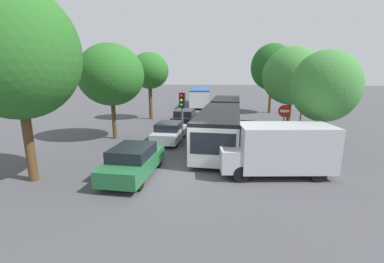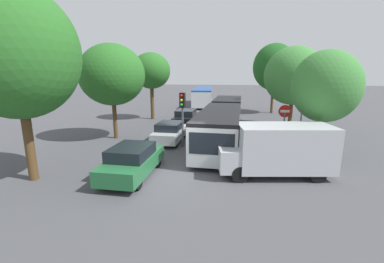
% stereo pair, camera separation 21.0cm
% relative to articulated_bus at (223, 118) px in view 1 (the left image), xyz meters
% --- Properties ---
extents(ground_plane, '(200.00, 200.00, 0.00)m').
position_rel_articulated_bus_xyz_m(ground_plane, '(-1.91, -8.28, -1.35)').
color(ground_plane, '#47474C').
extents(articulated_bus, '(2.91, 15.82, 2.34)m').
position_rel_articulated_bus_xyz_m(articulated_bus, '(0.00, 0.00, 0.00)').
color(articulated_bus, silver).
rests_on(articulated_bus, ground).
extents(city_bus_rear, '(3.41, 11.68, 2.48)m').
position_rel_articulated_bus_xyz_m(city_bus_rear, '(-3.73, 18.83, 0.08)').
color(city_bus_rear, silver).
rests_on(city_bus_rear, ground).
extents(queued_car_green, '(1.80, 4.12, 1.42)m').
position_rel_articulated_bus_xyz_m(queued_car_green, '(-3.74, -8.60, -0.63)').
color(queued_car_green, '#236638').
rests_on(queued_car_green, ground).
extents(queued_car_silver, '(1.71, 3.92, 1.35)m').
position_rel_articulated_bus_xyz_m(queued_car_silver, '(-3.52, -2.48, -0.66)').
color(queued_car_silver, '#B7BABF').
rests_on(queued_car_silver, ground).
extents(queued_car_black, '(1.78, 4.09, 1.41)m').
position_rel_articulated_bus_xyz_m(queued_car_black, '(-3.48, 3.37, -0.63)').
color(queued_car_black, black).
rests_on(queued_car_black, ground).
extents(white_van, '(5.24, 2.70, 2.31)m').
position_rel_articulated_bus_xyz_m(white_van, '(2.73, -7.42, -0.11)').
color(white_van, '#B7BABF').
rests_on(white_van, ground).
extents(traffic_light, '(0.37, 0.39, 3.40)m').
position_rel_articulated_bus_xyz_m(traffic_light, '(-2.46, -3.44, 1.15)').
color(traffic_light, '#56595E').
rests_on(traffic_light, ground).
extents(no_entry_sign, '(0.70, 0.08, 2.82)m').
position_rel_articulated_bus_xyz_m(no_entry_sign, '(3.54, -3.95, 0.53)').
color(no_entry_sign, '#56595E').
rests_on(no_entry_sign, ground).
extents(direction_sign_post, '(0.33, 1.38, 3.60)m').
position_rel_articulated_bus_xyz_m(direction_sign_post, '(4.69, -3.04, 1.22)').
color(direction_sign_post, '#56595E').
rests_on(direction_sign_post, ground).
extents(tree_left_near, '(4.84, 4.84, 7.96)m').
position_rel_articulated_bus_xyz_m(tree_left_near, '(-8.00, -9.58, 3.84)').
color(tree_left_near, '#51381E').
rests_on(tree_left_near, ground).
extents(tree_left_mid, '(4.47, 4.47, 6.56)m').
position_rel_articulated_bus_xyz_m(tree_left_mid, '(-7.63, -2.04, 3.10)').
color(tree_left_mid, '#51381E').
rests_on(tree_left_mid, ground).
extents(tree_left_far, '(3.77, 3.77, 6.60)m').
position_rel_articulated_bus_xyz_m(tree_left_far, '(-7.47, 6.17, 3.45)').
color(tree_left_far, '#51381E').
rests_on(tree_left_far, ground).
extents(tree_right_near, '(3.39, 3.39, 5.73)m').
position_rel_articulated_bus_xyz_m(tree_right_near, '(5.28, -4.82, 2.54)').
color(tree_right_near, '#51381E').
rests_on(tree_right_near, ground).
extents(tree_right_mid, '(4.80, 4.80, 6.77)m').
position_rel_articulated_bus_xyz_m(tree_right_mid, '(5.53, 3.83, 3.01)').
color(tree_right_mid, '#51381E').
rests_on(tree_right_mid, ground).
extents(tree_right_far, '(4.81, 4.81, 7.93)m').
position_rel_articulated_bus_xyz_m(tree_right_far, '(5.24, 12.33, 3.80)').
color(tree_right_far, '#51381E').
rests_on(tree_right_far, ground).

